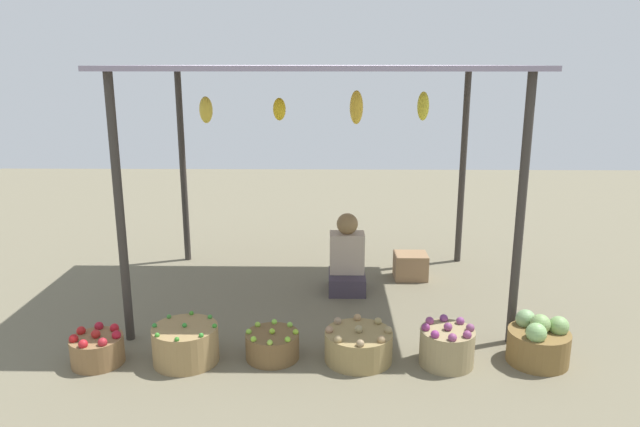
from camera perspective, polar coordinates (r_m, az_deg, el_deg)
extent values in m
plane|color=#6F6852|center=(5.83, 0.09, -7.75)|extent=(14.00, 14.00, 0.00)
cylinder|color=#38332D|center=(4.82, -18.88, 0.07)|extent=(0.07, 0.07, 2.14)
cylinder|color=#38332D|center=(4.76, 18.90, -0.07)|extent=(0.07, 0.07, 2.14)
cylinder|color=#38332D|center=(6.71, -13.18, 4.33)|extent=(0.07, 0.07, 2.14)
cylinder|color=#38332D|center=(6.67, 13.69, 4.25)|extent=(0.07, 0.07, 2.14)
cube|color=gray|center=(5.40, 0.10, 13.99)|extent=(3.40, 2.32, 0.04)
ellipsoid|color=yellow|center=(5.38, -11.02, 9.86)|extent=(0.12, 0.12, 0.23)
ellipsoid|color=yellow|center=(5.37, -3.97, 10.08)|extent=(0.11, 0.11, 0.20)
ellipsoid|color=yellow|center=(5.60, 3.56, 10.25)|extent=(0.12, 0.12, 0.31)
ellipsoid|color=yellow|center=(5.84, 9.99, 10.24)|extent=(0.11, 0.11, 0.28)
cube|color=#403745|center=(5.87, 2.62, -6.65)|extent=(0.36, 0.44, 0.18)
cube|color=#C0AB92|center=(5.82, 2.64, -3.81)|extent=(0.34, 0.22, 0.40)
sphere|color=olive|center=(5.74, 2.67, -1.01)|extent=(0.21, 0.21, 0.21)
cylinder|color=olive|center=(4.82, -20.81, -12.30)|extent=(0.39, 0.39, 0.21)
sphere|color=#AC2320|center=(4.77, -20.95, -10.88)|extent=(0.07, 0.07, 0.07)
sphere|color=#B3182A|center=(4.72, -19.18, -11.09)|extent=(0.07, 0.07, 0.07)
sphere|color=red|center=(4.84, -19.35, -10.44)|extent=(0.07, 0.07, 0.07)
sphere|color=#A91A2B|center=(4.91, -20.68, -10.20)|extent=(0.07, 0.07, 0.07)
sphere|color=#B01D1C|center=(4.88, -22.20, -10.50)|extent=(0.07, 0.07, 0.07)
sphere|color=#A81719|center=(4.77, -22.82, -11.15)|extent=(0.07, 0.07, 0.07)
sphere|color=red|center=(4.66, -22.03, -11.68)|extent=(0.07, 0.07, 0.07)
sphere|color=#A92029|center=(4.64, -20.37, -11.65)|extent=(0.07, 0.07, 0.07)
cylinder|color=#9A7C4D|center=(4.65, -12.92, -12.25)|extent=(0.49, 0.49, 0.28)
sphere|color=#308D31|center=(4.58, -13.03, -10.53)|extent=(0.04, 0.04, 0.04)
sphere|color=#358F2A|center=(4.54, -10.21, -10.69)|extent=(0.04, 0.04, 0.04)
sphere|color=green|center=(4.69, -10.64, -9.84)|extent=(0.04, 0.04, 0.04)
sphere|color=#3E8B25|center=(4.78, -12.38, -9.44)|extent=(0.04, 0.04, 0.04)
sphere|color=#428936|center=(4.76, -14.46, -9.67)|extent=(0.04, 0.04, 0.04)
sphere|color=green|center=(4.64, -15.78, -10.42)|extent=(0.04, 0.04, 0.04)
sphere|color=#3A902A|center=(4.49, -15.53, -11.31)|extent=(0.04, 0.04, 0.04)
sphere|color=#368025|center=(4.39, -13.73, -11.79)|extent=(0.04, 0.04, 0.04)
sphere|color=#32852B|center=(4.41, -11.47, -11.53)|extent=(0.04, 0.04, 0.04)
cylinder|color=brown|center=(4.62, -4.64, -12.65)|extent=(0.41, 0.41, 0.20)
sphere|color=#92C730|center=(4.56, -4.67, -11.33)|extent=(0.04, 0.04, 0.04)
sphere|color=#8EBE2F|center=(4.55, -2.39, -11.42)|extent=(0.04, 0.04, 0.04)
sphere|color=#86C640|center=(4.67, -2.95, -10.74)|extent=(0.04, 0.04, 0.04)
sphere|color=#86CC3F|center=(4.73, -4.46, -10.44)|extent=(0.04, 0.04, 0.04)
sphere|color=#8EC138|center=(4.69, -6.08, -10.67)|extent=(0.04, 0.04, 0.04)
sphere|color=#88C338|center=(4.59, -6.94, -11.32)|extent=(0.04, 0.04, 0.04)
sphere|color=#8DCD34|center=(4.47, -6.48, -12.04)|extent=(0.04, 0.04, 0.04)
sphere|color=#8FBE40|center=(4.41, -4.90, -12.39)|extent=(0.04, 0.04, 0.04)
sphere|color=#89CE35|center=(4.44, -3.17, -12.12)|extent=(0.04, 0.04, 0.04)
cylinder|color=#957D4D|center=(4.58, 3.76, -12.71)|extent=(0.52, 0.52, 0.23)
sphere|color=#96865B|center=(4.51, 3.79, -11.15)|extent=(0.06, 0.06, 0.06)
sphere|color=#9A8558|center=(4.53, 6.65, -11.19)|extent=(0.06, 0.06, 0.06)
sphere|color=#998652|center=(4.67, 5.65, -10.38)|extent=(0.06, 0.06, 0.06)
sphere|color=#A88155|center=(4.72, 3.66, -10.06)|extent=(0.06, 0.06, 0.06)
sphere|color=#987D60|center=(4.65, 1.73, -10.39)|extent=(0.06, 0.06, 0.06)
sphere|color=#9E7759|center=(4.51, 0.91, -11.23)|extent=(0.06, 0.06, 0.06)
sphere|color=#A18759|center=(4.37, 1.78, -12.12)|extent=(0.06, 0.06, 0.06)
sphere|color=#967B57|center=(4.32, 3.93, -12.49)|extent=(0.06, 0.06, 0.06)
sphere|color=#9F7F54|center=(4.39, 5.98, -12.09)|extent=(0.06, 0.06, 0.06)
cylinder|color=#99865C|center=(4.60, 12.22, -12.55)|extent=(0.41, 0.41, 0.28)
sphere|color=#7C3869|center=(4.53, 12.33, -10.71)|extent=(0.06, 0.06, 0.06)
sphere|color=#7F416A|center=(4.56, 14.39, -10.71)|extent=(0.06, 0.06, 0.06)
sphere|color=#823C76|center=(4.66, 13.47, -10.13)|extent=(0.06, 0.06, 0.06)
sphere|color=#753874|center=(4.68, 11.93, -9.94)|extent=(0.06, 0.06, 0.06)
sphere|color=#863A6F|center=(4.61, 10.61, -10.22)|extent=(0.06, 0.06, 0.06)
sphere|color=#802F67|center=(4.50, 10.24, -10.85)|extent=(0.06, 0.06, 0.06)
sphere|color=#882F73|center=(4.41, 11.11, -11.47)|extent=(0.06, 0.06, 0.06)
sphere|color=#863E6C|center=(4.38, 12.74, -11.69)|extent=(0.06, 0.06, 0.06)
sphere|color=#843969|center=(4.45, 14.11, -11.36)|extent=(0.06, 0.06, 0.06)
cylinder|color=brown|center=(4.82, 20.42, -12.03)|extent=(0.46, 0.46, 0.25)
sphere|color=#83A85F|center=(4.75, 20.61, -10.02)|extent=(0.15, 0.15, 0.15)
sphere|color=#81A961|center=(4.80, 22.18, -10.09)|extent=(0.15, 0.15, 0.15)
sphere|color=#82A96E|center=(4.83, 19.34, -9.66)|extent=(0.15, 0.15, 0.15)
sphere|color=#84B269|center=(4.63, 20.27, -10.84)|extent=(0.15, 0.15, 0.15)
cube|color=#94714E|center=(6.26, 8.78, -5.05)|extent=(0.34, 0.29, 0.27)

